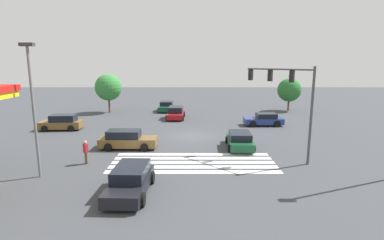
% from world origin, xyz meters
% --- Properties ---
extents(ground_plane, '(113.17, 113.17, 0.00)m').
position_xyz_m(ground_plane, '(0.00, 0.00, 0.00)').
color(ground_plane, '#3D3F44').
extents(crosswalk_markings, '(11.64, 4.40, 0.01)m').
position_xyz_m(crosswalk_markings, '(0.00, -7.69, 0.00)').
color(crosswalk_markings, silver).
rests_on(crosswalk_markings, ground_plane).
extents(traffic_signal_mast, '(3.86, 3.86, 6.79)m').
position_xyz_m(traffic_signal_mast, '(6.80, -6.80, 4.98)').
color(traffic_signal_mast, '#47474C').
rests_on(traffic_signal_mast, ground_plane).
extents(car_0, '(2.28, 4.23, 1.42)m').
position_xyz_m(car_0, '(-3.80, 14.94, 0.66)').
color(car_0, '#144728').
rests_on(car_0, ground_plane).
extents(car_1, '(4.38, 2.30, 1.61)m').
position_xyz_m(car_1, '(-13.87, 2.85, 0.76)').
color(car_1, brown).
rests_on(car_1, ground_plane).
extents(car_2, '(2.28, 4.32, 1.33)m').
position_xyz_m(car_2, '(3.91, -3.92, 0.64)').
color(car_2, '#144728').
rests_on(car_2, ground_plane).
extents(car_3, '(4.34, 2.01, 1.39)m').
position_xyz_m(car_3, '(8.04, 4.99, 0.66)').
color(car_3, navy).
rests_on(car_3, ground_plane).
extents(car_4, '(2.27, 4.40, 1.52)m').
position_xyz_m(car_4, '(-2.13, 9.15, 0.72)').
color(car_4, maroon).
rests_on(car_4, ground_plane).
extents(car_5, '(2.29, 4.74, 1.45)m').
position_xyz_m(car_5, '(-3.45, -12.70, 0.71)').
color(car_5, black).
rests_on(car_5, ground_plane).
extents(car_6, '(4.72, 2.09, 1.52)m').
position_xyz_m(car_6, '(-5.48, -4.04, 0.73)').
color(car_6, brown).
rests_on(car_6, ground_plane).
extents(pedestrian, '(0.41, 0.41, 1.69)m').
position_xyz_m(pedestrian, '(-7.53, -7.96, 0.94)').
color(pedestrian, brown).
rests_on(pedestrian, ground_plane).
extents(street_light_pole_a, '(0.80, 0.36, 8.16)m').
position_xyz_m(street_light_pole_a, '(-9.59, -10.40, 4.88)').
color(street_light_pole_a, slate).
rests_on(street_light_pole_a, ground_plane).
extents(tree_corner_a, '(3.68, 3.68, 5.40)m').
position_xyz_m(tree_corner_a, '(-11.77, 13.72, 3.55)').
color(tree_corner_a, brown).
rests_on(tree_corner_a, ground_plane).
extents(tree_corner_b, '(3.38, 3.38, 4.75)m').
position_xyz_m(tree_corner_b, '(14.04, 15.29, 3.05)').
color(tree_corner_b, brown).
rests_on(tree_corner_b, ground_plane).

